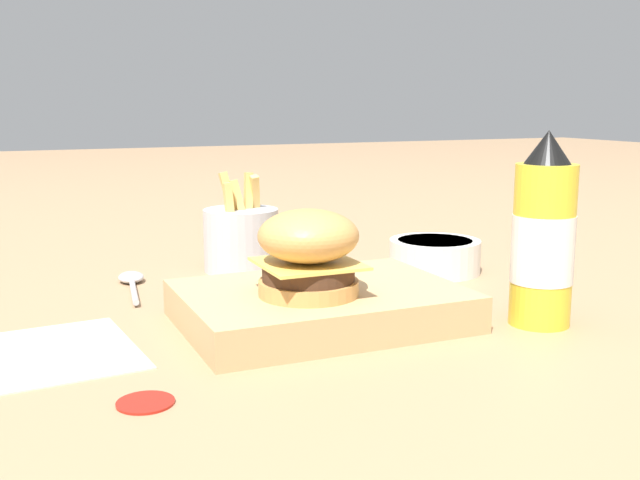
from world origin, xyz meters
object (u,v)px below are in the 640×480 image
Objects in this scene: serving_board at (320,306)px; fries_basket at (241,238)px; ketchup_bottle at (543,239)px; spoon at (132,280)px; burger at (308,252)px; side_bowl at (435,255)px.

serving_board is 0.27m from fries_basket.
ketchup_bottle is 1.32× the size of spoon.
burger is at bearing 85.53° from fries_basket.
ketchup_bottle is at bearing 83.33° from side_bowl.
serving_board is at bearing 89.76° from fries_basket.
side_bowl is at bearing 153.59° from fries_basket.
ketchup_bottle reaches higher than spoon.
burger is 0.29m from fries_basket.
ketchup_bottle reaches higher than fries_basket.
serving_board is 0.28m from side_bowl.
serving_board is 0.23m from ketchup_bottle.
serving_board is at bearing -136.14° from burger.
side_bowl is at bearing -145.91° from burger.
fries_basket is 1.11× the size of side_bowl.
burger is at bearing -17.75° from ketchup_bottle.
side_bowl is (-0.03, -0.24, -0.06)m from ketchup_bottle.
fries_basket is (-0.00, -0.27, 0.03)m from serving_board.
fries_basket is at bearing -90.24° from serving_board.
serving_board is 0.07m from burger.
ketchup_bottle is 0.42m from fries_basket.
burger is at bearing -146.53° from spoon.
spoon is at bearing -58.08° from serving_board.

